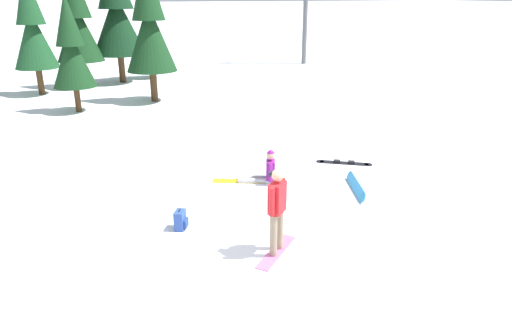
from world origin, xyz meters
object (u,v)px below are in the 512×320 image
snowboarder_midground (264,171)px  snowboarder_foreground (277,209)px  pine_tree_tall (149,24)px  pine_tree_broad (77,21)px  pine_tree_slender (32,28)px  pine_tree_twin (71,49)px  backpack_blue (181,220)px  loose_snowboard_near_right (344,163)px  loose_snowboard_far_spare (356,186)px  pine_tree_short (116,12)px  pine_tree_leaning (150,34)px

snowboarder_midground → snowboarder_foreground: bearing=-111.3°
snowboarder_midground → pine_tree_tall: size_ratio=0.26×
pine_tree_broad → pine_tree_slender: (-2.26, -1.26, -0.22)m
pine_tree_twin → pine_tree_slender: (-1.48, 4.86, 0.63)m
snowboarder_midground → backpack_blue: bearing=-148.6°
backpack_blue → pine_tree_slender: size_ratio=0.08×
loose_snowboard_near_right → snowboarder_foreground: bearing=-138.0°
loose_snowboard_far_spare → pine_tree_tall: 13.99m
pine_tree_tall → pine_tree_slender: (-5.08, 4.12, -0.27)m
loose_snowboard_near_right → loose_snowboard_far_spare: loose_snowboard_far_spare is taller
snowboarder_midground → loose_snowboard_far_spare: 2.54m
snowboarder_midground → loose_snowboard_near_right: (2.92, 0.34, -0.30)m
loose_snowboard_far_spare → pine_tree_short: bearing=99.0°
snowboarder_foreground → pine_tree_broad: size_ratio=0.27×
pine_tree_slender → pine_tree_short: bearing=23.7°
pine_tree_short → pine_tree_tall: (0.59, -6.09, -0.36)m
pine_tree_twin → pine_tree_slender: pine_tree_slender is taller
loose_snowboard_far_spare → pine_tree_twin: bearing=115.8°
snowboarder_midground → pine_tree_twin: pine_tree_twin is taller
snowboarder_foreground → pine_tree_broad: bearing=95.4°
loose_snowboard_far_spare → pine_tree_broad: size_ratio=0.26×
pine_tree_leaning → pine_tree_slender: (-6.51, -2.80, 0.73)m
pine_tree_broad → snowboarder_foreground: bearing=-84.6°
pine_tree_short → pine_tree_twin: pine_tree_short is taller
loose_snowboard_far_spare → pine_tree_slender: bearing=113.4°
loose_snowboard_far_spare → pine_tree_slender: 19.27m
snowboarder_foreground → pine_tree_tall: bearing=86.7°
pine_tree_broad → pine_tree_tall: 6.08m
backpack_blue → pine_tree_tall: 14.12m
loose_snowboard_near_right → pine_tree_leaning: size_ratio=0.32×
loose_snowboard_far_spare → backpack_blue: (-4.86, -0.18, 0.08)m
loose_snowboard_near_right → pine_tree_twin: 13.04m
snowboarder_foreground → loose_snowboard_near_right: (4.30, 3.87, -0.95)m
pine_tree_slender → pine_tree_leaning: bearing=23.3°
loose_snowboard_far_spare → backpack_blue: backpack_blue is taller
pine_tree_broad → pine_tree_slender: pine_tree_broad is taller
backpack_blue → pine_tree_twin: size_ratio=0.09×
loose_snowboard_far_spare → pine_tree_broad: bearing=105.8°
loose_snowboard_near_right → backpack_blue: bearing=-160.2°
pine_tree_broad → snowboarder_midground: bearing=-79.0°
backpack_blue → pine_tree_leaning: bearing=79.4°
pine_tree_broad → pine_tree_slender: 2.59m
loose_snowboard_near_right → pine_tree_slender: pine_tree_slender is taller
snowboarder_foreground → backpack_blue: size_ratio=3.84×
loose_snowboard_near_right → pine_tree_short: bearing=102.9°
pine_tree_short → pine_tree_leaning: bearing=22.4°
pine_tree_broad → pine_tree_slender: size_ratio=1.06×
loose_snowboard_far_spare → snowboarder_foreground: bearing=-149.8°
snowboarder_midground → pine_tree_tall: (-0.49, 11.72, 3.36)m
snowboarder_midground → pine_tree_short: (-1.08, 17.81, 3.72)m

